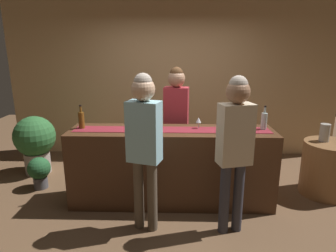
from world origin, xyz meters
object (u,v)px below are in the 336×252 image
at_px(wine_bottle_amber, 81,120).
at_px(customer_browsing, 144,137).
at_px(wine_bottle_clear, 264,121).
at_px(potted_plant_tall, 35,141).
at_px(wine_glass_near_customer, 234,121).
at_px(vase_on_side_table, 325,133).
at_px(wine_glass_mid_counter, 198,120).
at_px(customer_sipping, 235,140).
at_px(round_side_table, 328,169).
at_px(bartender, 176,113).
at_px(potted_plant_small, 39,171).

xyz_separation_m(wine_bottle_amber, customer_browsing, (0.86, -0.64, -0.02)).
xyz_separation_m(wine_bottle_clear, potted_plant_tall, (-3.32, 0.81, -0.55)).
height_order(wine_glass_near_customer, vase_on_side_table, wine_glass_near_customer).
bearing_deg(wine_bottle_amber, wine_glass_mid_counter, 1.57).
xyz_separation_m(wine_bottle_clear, customer_browsing, (-1.42, -0.65, -0.02)).
bearing_deg(vase_on_side_table, wine_glass_mid_counter, -171.11).
xyz_separation_m(customer_sipping, round_side_table, (1.48, 0.90, -0.69)).
height_order(wine_glass_mid_counter, customer_sipping, customer_sipping).
xyz_separation_m(bartender, customer_browsing, (-0.33, -1.19, 0.01)).
distance_m(customer_browsing, potted_plant_tall, 2.46).
distance_m(vase_on_side_table, potted_plant_small, 4.00).
distance_m(round_side_table, potted_plant_small, 4.03).
relative_size(wine_bottle_amber, wine_glass_near_customer, 2.10).
bearing_deg(customer_browsing, bartender, 91.41).
bearing_deg(potted_plant_tall, customer_sipping, -27.68).
relative_size(wine_bottle_amber, potted_plant_small, 0.65).
distance_m(wine_glass_mid_counter, round_side_table, 1.94).
relative_size(wine_bottle_clear, potted_plant_small, 0.65).
distance_m(wine_bottle_clear, potted_plant_tall, 3.47).
bearing_deg(potted_plant_small, wine_bottle_clear, -5.19).
distance_m(wine_glass_near_customer, customer_sipping, 0.68).
bearing_deg(potted_plant_tall, wine_glass_near_customer, -15.40).
height_order(round_side_table, potted_plant_small, round_side_table).
distance_m(wine_bottle_amber, vase_on_side_table, 3.22).
bearing_deg(wine_bottle_amber, potted_plant_tall, 141.77).
bearing_deg(wine_glass_mid_counter, wine_glass_near_customer, -4.04).
relative_size(wine_bottle_clear, customer_browsing, 0.18).
distance_m(bartender, customer_browsing, 1.23).
height_order(bartender, customer_browsing, customer_browsing).
height_order(wine_glass_near_customer, customer_sipping, customer_sipping).
xyz_separation_m(bartender, customer_sipping, (0.60, -1.21, -0.00)).
height_order(wine_glass_mid_counter, round_side_table, wine_glass_mid_counter).
bearing_deg(round_side_table, wine_glass_mid_counter, -173.80).
height_order(wine_bottle_amber, wine_glass_near_customer, wine_bottle_amber).
distance_m(wine_bottle_clear, wine_glass_mid_counter, 0.81).
relative_size(potted_plant_tall, potted_plant_small, 2.02).
height_order(round_side_table, vase_on_side_table, vase_on_side_table).
bearing_deg(bartender, wine_glass_near_customer, 151.22).
height_order(wine_bottle_clear, customer_sipping, customer_sipping).
height_order(wine_glass_mid_counter, potted_plant_small, wine_glass_mid_counter).
height_order(bartender, customer_sipping, bartender).
xyz_separation_m(wine_glass_mid_counter, round_side_table, (1.80, 0.20, -0.72)).
bearing_deg(round_side_table, vase_on_side_table, 133.98).
height_order(vase_on_side_table, potted_plant_tall, vase_on_side_table).
bearing_deg(potted_plant_small, round_side_table, -0.72).
relative_size(wine_bottle_clear, wine_bottle_amber, 1.00).
bearing_deg(potted_plant_small, wine_glass_near_customer, -5.92).
bearing_deg(wine_bottle_amber, customer_browsing, -36.70).
relative_size(round_side_table, potted_plant_small, 1.60).
xyz_separation_m(customer_browsing, round_side_table, (2.41, 0.88, -0.71)).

